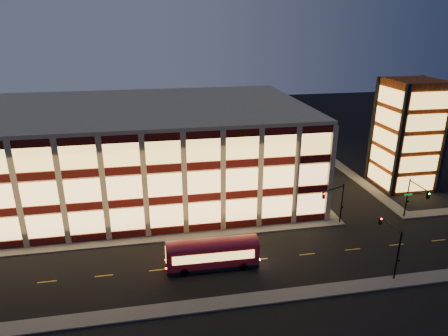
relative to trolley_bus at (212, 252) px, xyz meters
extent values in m
plane|color=black|center=(-4.23, 6.49, -1.97)|extent=(200.00, 200.00, 0.00)
cube|color=#514F4C|center=(-7.23, 7.49, -1.89)|extent=(54.00, 2.00, 0.15)
cube|color=#514F4C|center=(18.77, 23.49, -1.89)|extent=(2.00, 30.00, 0.15)
cube|color=#514F4C|center=(35.77, 7.49, -1.89)|extent=(14.00, 2.00, 0.15)
cube|color=#514F4C|center=(29.77, 23.49, -1.89)|extent=(2.00, 30.00, 0.15)
cube|color=#514F4C|center=(-4.23, -6.51, -1.89)|extent=(100.00, 2.00, 0.15)
cube|color=tan|center=(-7.23, 23.49, 5.03)|extent=(50.00, 30.00, 14.00)
cube|color=tan|center=(-7.23, 23.49, 12.28)|extent=(50.40, 30.40, 0.50)
cube|color=#470C0A|center=(-7.23, 8.37, -1.32)|extent=(50.10, 0.25, 1.00)
cube|color=#E8B161|center=(-7.23, 8.39, 0.78)|extent=(49.00, 0.20, 3.00)
cube|color=#470C0A|center=(17.89, 23.49, -1.32)|extent=(0.25, 30.10, 1.00)
cube|color=#E8B161|center=(17.87, 23.49, 0.78)|extent=(0.20, 29.00, 3.00)
cube|color=#470C0A|center=(-7.23, 8.37, 3.08)|extent=(50.10, 0.25, 1.00)
cube|color=#E8B161|center=(-7.23, 8.39, 5.18)|extent=(49.00, 0.20, 3.00)
cube|color=#470C0A|center=(17.89, 23.49, 3.08)|extent=(0.25, 30.10, 1.00)
cube|color=#E8B161|center=(17.87, 23.49, 5.18)|extent=(0.20, 29.00, 3.00)
cube|color=#470C0A|center=(-7.23, 8.37, 7.48)|extent=(50.10, 0.25, 1.00)
cube|color=#E8B161|center=(-7.23, 8.39, 9.58)|extent=(49.00, 0.20, 3.00)
cube|color=#470C0A|center=(17.89, 23.49, 7.48)|extent=(0.25, 30.10, 1.00)
cube|color=#E8B161|center=(17.87, 23.49, 9.58)|extent=(0.20, 29.00, 3.00)
cube|color=#8C3814|center=(35.77, 18.49, 7.03)|extent=(8.00, 8.00, 18.00)
cube|color=black|center=(31.77, 14.49, 7.03)|extent=(0.60, 0.60, 18.00)
cube|color=black|center=(39.77, 14.49, 7.03)|extent=(0.60, 0.60, 18.00)
cube|color=black|center=(31.77, 22.49, 7.03)|extent=(0.60, 0.60, 18.00)
cube|color=black|center=(39.77, 22.49, 7.03)|extent=(0.60, 0.60, 18.00)
cube|color=#E8B451|center=(35.77, 14.41, -0.17)|extent=(6.60, 0.16, 2.60)
cube|color=#E8B451|center=(31.69, 18.49, -0.17)|extent=(0.16, 6.60, 2.60)
cube|color=#E8B451|center=(35.77, 14.41, 3.23)|extent=(6.60, 0.16, 2.60)
cube|color=#E8B451|center=(31.69, 18.49, 3.23)|extent=(0.16, 6.60, 2.60)
cube|color=#E8B451|center=(35.77, 14.41, 6.63)|extent=(6.60, 0.16, 2.60)
cube|color=#E8B451|center=(31.69, 18.49, 6.63)|extent=(0.16, 6.60, 2.60)
cube|color=#E8B451|center=(35.77, 14.41, 10.03)|extent=(6.60, 0.16, 2.60)
cube|color=#E8B451|center=(31.69, 18.49, 10.03)|extent=(0.16, 6.60, 2.60)
cube|color=#E8B451|center=(35.77, 14.41, 13.43)|extent=(6.60, 0.16, 2.60)
cube|color=#E8B451|center=(31.69, 18.49, 13.43)|extent=(0.16, 6.60, 2.60)
cylinder|color=black|center=(19.27, 7.29, 1.03)|extent=(0.18, 0.18, 6.00)
cylinder|color=black|center=(17.52, 6.54, 3.73)|extent=(3.56, 1.63, 0.14)
cube|color=black|center=(15.77, 5.79, 3.23)|extent=(0.32, 0.32, 0.95)
sphere|color=#FF0C05|center=(15.77, 5.61, 3.53)|extent=(0.20, 0.20, 0.20)
cube|color=black|center=(19.27, 7.09, 0.63)|extent=(0.25, 0.18, 0.28)
cylinder|color=black|center=(29.27, 7.29, 1.03)|extent=(0.18, 0.18, 6.00)
cylinder|color=black|center=(29.27, 5.29, 3.73)|extent=(0.14, 4.00, 0.14)
cube|color=black|center=(29.27, 3.29, 3.23)|extent=(0.32, 0.32, 0.95)
sphere|color=#0CFF26|center=(29.27, 3.11, 3.53)|extent=(0.20, 0.20, 0.20)
cube|color=black|center=(29.27, 7.09, 0.63)|extent=(0.25, 0.18, 0.28)
cube|color=#0C7226|center=(29.27, 7.14, 1.63)|extent=(1.20, 0.06, 0.28)
cylinder|color=black|center=(19.27, -6.01, 1.03)|extent=(0.18, 0.18, 6.00)
cylinder|color=black|center=(19.27, -4.01, 3.73)|extent=(0.14, 4.00, 0.14)
cube|color=black|center=(19.27, -2.01, 3.23)|extent=(0.32, 0.32, 0.95)
sphere|color=#FF0C05|center=(19.27, -2.19, 3.53)|extent=(0.20, 0.20, 0.20)
cube|color=black|center=(19.27, -6.21, 0.63)|extent=(0.25, 0.18, 0.28)
cube|color=maroon|center=(0.00, 0.00, -0.19)|extent=(10.52, 2.78, 2.41)
cube|color=black|center=(0.00, 0.00, -1.60)|extent=(10.52, 2.78, 0.37)
cylinder|color=black|center=(-3.37, -1.10, -1.50)|extent=(0.95, 0.33, 0.94)
cylinder|color=black|center=(-3.34, 1.20, -1.50)|extent=(0.95, 0.33, 0.94)
cylinder|color=black|center=(3.34, -1.20, -1.50)|extent=(0.95, 0.33, 0.94)
cylinder|color=black|center=(3.37, 1.10, -1.50)|extent=(0.95, 0.33, 0.94)
cube|color=#E8B451|center=(-0.02, -1.34, 0.13)|extent=(9.23, 0.20, 1.05)
cube|color=#E8B451|center=(0.02, 1.34, 0.13)|extent=(9.23, 0.20, 1.05)
camera|label=1|loc=(-5.83, -38.90, 24.88)|focal=32.00mm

